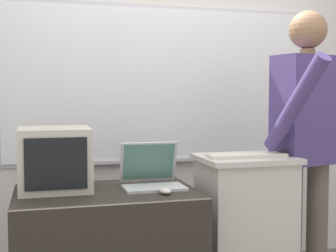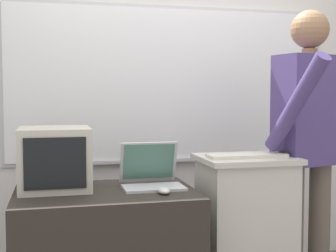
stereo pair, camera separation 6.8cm
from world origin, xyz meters
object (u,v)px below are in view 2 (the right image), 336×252
at_px(lectern_podium, 245,235).
at_px(laptop, 151,174).
at_px(person_presenter, 308,136).
at_px(computer_mouse_by_laptop, 164,191).
at_px(crt_monitor, 55,158).
at_px(computer_mouse_by_keyboard, 284,153).
at_px(wireless_keyboard, 247,156).

height_order(lectern_podium, laptop, laptop).
bearing_deg(lectern_podium, laptop, 176.63).
distance_m(lectern_podium, person_presenter, 0.70).
xyz_separation_m(lectern_podium, computer_mouse_by_laptop, (-0.53, -0.18, 0.32)).
height_order(laptop, crt_monitor, crt_monitor).
xyz_separation_m(person_presenter, computer_mouse_by_laptop, (-0.94, -0.20, -0.24)).
distance_m(person_presenter, computer_mouse_by_laptop, 0.99).
xyz_separation_m(computer_mouse_by_laptop, crt_monitor, (-0.54, 0.26, 0.15)).
distance_m(lectern_podium, computer_mouse_by_laptop, 0.64).
height_order(person_presenter, computer_mouse_by_laptop, person_presenter).
relative_size(laptop, computer_mouse_by_keyboard, 3.28).
height_order(laptop, computer_mouse_by_laptop, laptop).
bearing_deg(wireless_keyboard, person_presenter, 10.67).
distance_m(wireless_keyboard, computer_mouse_by_laptop, 0.54).
bearing_deg(laptop, computer_mouse_by_keyboard, -5.63).
distance_m(computer_mouse_by_keyboard, crt_monitor, 1.29).
xyz_separation_m(laptop, crt_monitor, (-0.51, 0.05, 0.09)).
relative_size(lectern_podium, person_presenter, 0.52).
bearing_deg(crt_monitor, wireless_keyboard, -7.66).
distance_m(laptop, computer_mouse_by_laptop, 0.22).
height_order(laptop, wireless_keyboard, laptop).
xyz_separation_m(lectern_podium, laptop, (-0.55, 0.03, 0.38)).
bearing_deg(crt_monitor, person_presenter, -2.33).
bearing_deg(computer_mouse_by_laptop, lectern_podium, 18.73).
xyz_separation_m(person_presenter, laptop, (-0.96, 0.01, -0.19)).
bearing_deg(computer_mouse_by_laptop, person_presenter, 12.26).
xyz_separation_m(laptop, computer_mouse_by_laptop, (0.02, -0.21, -0.06)).
height_order(lectern_podium, computer_mouse_by_laptop, lectern_podium).
relative_size(laptop, crt_monitor, 0.84).
height_order(computer_mouse_by_laptop, computer_mouse_by_keyboard, computer_mouse_by_keyboard).
relative_size(person_presenter, laptop, 5.43).
bearing_deg(computer_mouse_by_keyboard, wireless_keyboard, -177.02).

